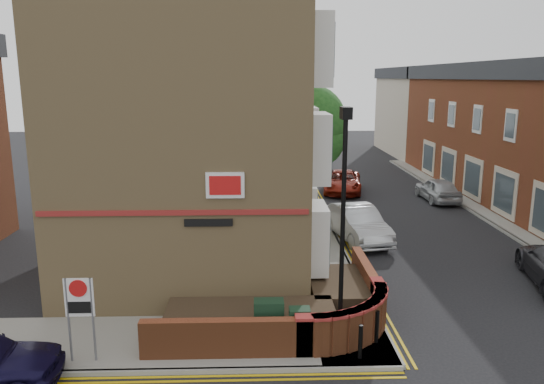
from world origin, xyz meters
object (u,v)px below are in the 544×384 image
Objects in this scene: lamppost at (343,228)px; utility_cabinet_large at (269,321)px; silver_car_near at (357,223)px; zone_sign at (80,304)px.

utility_cabinet_large is (-1.90, 0.10, -2.62)m from lamppost.
silver_car_near is at bearing 76.54° from lamppost.
lamppost reaches higher than silver_car_near.
utility_cabinet_large is at bearing 9.69° from zone_sign.
lamppost is at bearing -114.67° from silver_car_near.
lamppost is 3.24m from utility_cabinet_large.
lamppost reaches higher than zone_sign.
silver_car_near is (8.88, 10.25, -0.88)m from zone_sign.
lamppost is 10.15m from silver_car_near.
zone_sign is at bearing -173.93° from lamppost.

